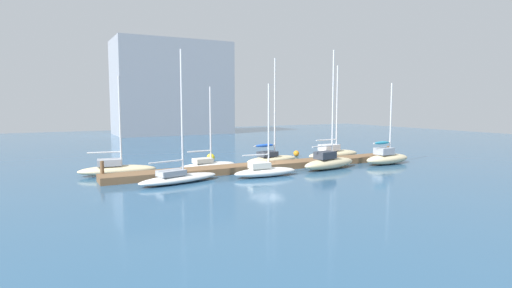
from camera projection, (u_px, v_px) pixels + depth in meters
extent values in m
plane|color=#2D567A|center=(267.00, 169.00, 35.07)|extent=(120.00, 120.00, 0.00)
cube|color=brown|center=(267.00, 166.00, 35.04)|extent=(27.25, 2.18, 0.53)
cylinder|color=brown|center=(102.00, 171.00, 29.68)|extent=(0.28, 0.28, 1.46)
cylinder|color=brown|center=(388.00, 153.00, 40.31)|extent=(0.28, 0.28, 1.46)
ellipsoid|color=beige|center=(118.00, 170.00, 32.10)|extent=(6.10, 2.57, 0.79)
cube|color=#9EA3AD|center=(109.00, 162.00, 31.84)|extent=(1.93, 1.46, 0.51)
cylinder|color=silver|center=(120.00, 121.00, 31.82)|extent=(0.14, 0.14, 6.94)
cylinder|color=silver|center=(104.00, 152.00, 31.64)|extent=(2.47, 0.46, 0.11)
ellipsoid|color=white|center=(179.00, 179.00, 28.97)|extent=(6.41, 3.03, 0.59)
cube|color=#9EA3AD|center=(171.00, 173.00, 28.52)|extent=(2.08, 1.55, 0.39)
cylinder|color=silver|center=(182.00, 112.00, 28.71)|extent=(0.14, 0.14, 8.79)
cylinder|color=silver|center=(166.00, 162.00, 28.20)|extent=(2.56, 0.70, 0.11)
ellipsoid|color=white|center=(208.00, 166.00, 35.19)|extent=(5.33, 2.08, 0.58)
cube|color=silver|center=(203.00, 160.00, 34.85)|extent=(1.66, 1.23, 0.38)
cylinder|color=silver|center=(210.00, 125.00, 34.99)|extent=(0.13, 0.13, 6.47)
cylinder|color=silver|center=(199.00, 151.00, 34.60)|extent=(2.18, 0.34, 0.10)
ellipsoid|color=white|center=(266.00, 172.00, 31.50)|extent=(5.24, 1.66, 0.68)
cube|color=silver|center=(259.00, 165.00, 31.22)|extent=(1.60, 1.07, 0.44)
cylinder|color=silver|center=(269.00, 126.00, 31.26)|extent=(0.13, 0.13, 6.44)
cylinder|color=silver|center=(256.00, 155.00, 31.01)|extent=(2.18, 0.20, 0.10)
ellipsoid|color=beige|center=(272.00, 160.00, 38.51)|extent=(5.93, 2.55, 0.71)
cube|color=#333842|center=(267.00, 154.00, 38.11)|extent=(1.88, 1.42, 0.46)
cylinder|color=silver|center=(275.00, 107.00, 38.20)|extent=(0.13, 0.13, 9.10)
cylinder|color=silver|center=(265.00, 145.00, 37.83)|extent=(2.40, 0.49, 0.11)
ellipsoid|color=blue|center=(265.00, 145.00, 37.83)|extent=(2.20, 0.70, 0.28)
ellipsoid|color=beige|center=(330.00, 163.00, 35.18)|extent=(6.15, 2.73, 0.94)
cube|color=#333842|center=(325.00, 155.00, 34.73)|extent=(1.97, 1.43, 0.61)
cylinder|color=silver|center=(333.00, 105.00, 34.87)|extent=(0.14, 0.14, 9.18)
cylinder|color=silver|center=(322.00, 146.00, 34.43)|extent=(2.47, 0.61, 0.11)
ellipsoid|color=beige|center=(334.00, 155.00, 41.41)|extent=(6.52, 2.36, 0.93)
cube|color=silver|center=(329.00, 147.00, 40.99)|extent=(2.02, 1.43, 0.60)
cylinder|color=silver|center=(337.00, 108.00, 41.12)|extent=(0.14, 0.14, 8.48)
cylinder|color=silver|center=(326.00, 140.00, 40.70)|extent=(2.68, 0.34, 0.11)
ellipsoid|color=beige|center=(388.00, 159.00, 38.00)|extent=(5.33, 2.07, 0.94)
cube|color=#9EA3AD|center=(384.00, 151.00, 37.65)|extent=(1.65, 1.31, 0.61)
cylinder|color=silver|center=(391.00, 119.00, 37.77)|extent=(0.13, 0.13, 6.56)
cylinder|color=silver|center=(382.00, 143.00, 37.41)|extent=(2.20, 0.26, 0.11)
ellipsoid|color=teal|center=(382.00, 143.00, 37.41)|extent=(1.99, 0.50, 0.28)
sphere|color=yellow|center=(211.00, 158.00, 39.54)|extent=(0.79, 0.79, 0.79)
sphere|color=orange|center=(296.00, 153.00, 43.65)|extent=(0.62, 0.62, 0.62)
cube|color=#9399A3|center=(172.00, 88.00, 75.97)|extent=(20.63, 11.03, 16.96)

